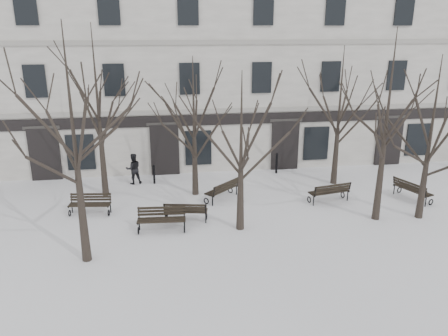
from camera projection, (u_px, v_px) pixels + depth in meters
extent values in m
plane|color=white|center=(254.00, 231.00, 18.11)|extent=(100.00, 100.00, 0.00)
cube|color=beige|center=(215.00, 68.00, 28.66)|extent=(40.00, 10.00, 11.00)
cube|color=gray|center=(226.00, 111.00, 24.51)|extent=(40.00, 0.12, 0.25)
cube|color=gray|center=(226.00, 42.00, 23.37)|extent=(40.00, 0.12, 0.25)
cube|color=black|center=(226.00, 119.00, 24.65)|extent=(40.00, 0.10, 0.60)
cube|color=black|center=(45.00, 154.00, 23.79)|extent=(1.60, 0.22, 2.90)
cube|color=#2D2B28|center=(41.00, 128.00, 23.29)|extent=(1.90, 0.08, 0.18)
cube|color=black|center=(81.00, 152.00, 24.04)|extent=(1.50, 0.14, 2.00)
cube|color=black|center=(165.00, 150.00, 24.67)|extent=(1.60, 0.22, 2.90)
cube|color=#2D2B28|center=(164.00, 124.00, 24.17)|extent=(1.90, 0.08, 0.18)
cube|color=black|center=(198.00, 148.00, 24.92)|extent=(1.50, 0.14, 2.00)
cube|color=black|center=(285.00, 145.00, 25.61)|extent=(1.60, 0.22, 2.90)
cube|color=#2D2B28|center=(286.00, 120.00, 25.11)|extent=(1.90, 0.08, 0.18)
cube|color=black|center=(316.00, 143.00, 25.86)|extent=(1.50, 0.14, 2.00)
cube|color=black|center=(389.00, 141.00, 26.49)|extent=(1.60, 0.22, 2.90)
cube|color=#2D2B28|center=(392.00, 117.00, 25.99)|extent=(1.90, 0.08, 0.18)
cube|color=black|center=(418.00, 140.00, 26.74)|extent=(1.50, 0.14, 2.00)
cube|color=black|center=(35.00, 81.00, 22.59)|extent=(1.10, 0.14, 1.70)
cube|color=black|center=(25.00, 7.00, 21.48)|extent=(1.10, 0.14, 1.70)
cube|color=black|center=(114.00, 80.00, 23.13)|extent=(1.10, 0.14, 1.70)
cube|color=black|center=(109.00, 8.00, 22.02)|extent=(1.10, 0.14, 1.70)
cube|color=black|center=(190.00, 79.00, 23.66)|extent=(1.10, 0.14, 1.70)
cube|color=black|center=(188.00, 8.00, 22.56)|extent=(1.10, 0.14, 1.70)
cube|color=black|center=(262.00, 78.00, 24.20)|extent=(1.10, 0.14, 1.70)
cube|color=black|center=(263.00, 9.00, 23.10)|extent=(1.10, 0.14, 1.70)
cube|color=black|center=(331.00, 76.00, 24.74)|extent=(1.10, 0.14, 1.70)
cube|color=black|center=(336.00, 9.00, 23.63)|extent=(1.10, 0.14, 1.70)
cube|color=black|center=(396.00, 75.00, 25.28)|extent=(1.10, 0.14, 1.70)
cube|color=black|center=(404.00, 9.00, 24.17)|extent=(1.10, 0.14, 1.70)
cone|color=black|center=(82.00, 216.00, 15.33)|extent=(0.34, 0.34, 3.49)
cone|color=black|center=(240.00, 198.00, 17.91)|extent=(0.34, 0.34, 2.75)
cone|color=black|center=(379.00, 182.00, 18.77)|extent=(0.34, 0.34, 3.40)
cone|color=black|center=(423.00, 186.00, 18.98)|extent=(0.34, 0.34, 2.96)
cone|color=black|center=(103.00, 162.00, 21.48)|extent=(0.34, 0.34, 3.48)
cone|color=black|center=(195.00, 167.00, 21.69)|extent=(0.34, 0.34, 2.86)
cone|color=black|center=(336.00, 156.00, 23.20)|extent=(0.34, 0.34, 3.03)
torus|color=black|center=(138.00, 231.00, 17.79)|extent=(0.07, 0.32, 0.32)
cylinder|color=black|center=(139.00, 224.00, 18.14)|extent=(0.06, 0.06, 0.50)
cube|color=black|center=(138.00, 221.00, 17.88)|extent=(0.09, 0.61, 0.06)
torus|color=black|center=(184.00, 229.00, 17.94)|extent=(0.07, 0.32, 0.32)
cylinder|color=black|center=(184.00, 223.00, 18.28)|extent=(0.06, 0.06, 0.50)
cube|color=black|center=(184.00, 220.00, 18.02)|extent=(0.09, 0.61, 0.06)
cube|color=black|center=(161.00, 222.00, 17.71)|extent=(1.98, 0.22, 0.04)
cube|color=black|center=(161.00, 221.00, 17.86)|extent=(1.98, 0.22, 0.04)
cube|color=black|center=(161.00, 219.00, 18.00)|extent=(1.98, 0.22, 0.04)
cube|color=black|center=(162.00, 218.00, 18.15)|extent=(1.98, 0.22, 0.04)
cube|color=black|center=(162.00, 214.00, 18.15)|extent=(1.98, 0.16, 0.10)
cube|color=black|center=(162.00, 211.00, 18.13)|extent=(1.98, 0.16, 0.10)
cube|color=black|center=(161.00, 208.00, 18.11)|extent=(1.98, 0.16, 0.10)
cylinder|color=black|center=(139.00, 213.00, 18.08)|extent=(0.05, 0.16, 0.55)
cylinder|color=black|center=(184.00, 212.00, 18.22)|extent=(0.05, 0.16, 0.55)
torus|color=black|center=(207.00, 216.00, 19.17)|extent=(0.11, 0.30, 0.30)
cylinder|color=black|center=(206.00, 218.00, 18.79)|extent=(0.05, 0.05, 0.47)
cube|color=black|center=(206.00, 211.00, 18.89)|extent=(0.15, 0.57, 0.05)
torus|color=black|center=(167.00, 216.00, 19.24)|extent=(0.11, 0.30, 0.30)
cylinder|color=black|center=(165.00, 217.00, 18.86)|extent=(0.05, 0.05, 0.47)
cube|color=black|center=(166.00, 211.00, 18.96)|extent=(0.15, 0.57, 0.05)
cube|color=black|center=(187.00, 209.00, 19.14)|extent=(1.85, 0.43, 0.04)
cube|color=black|center=(186.00, 210.00, 19.00)|extent=(1.85, 0.43, 0.04)
cube|color=black|center=(186.00, 211.00, 18.86)|extent=(1.85, 0.43, 0.04)
cube|color=black|center=(185.00, 213.00, 18.72)|extent=(1.85, 0.43, 0.04)
cube|color=black|center=(185.00, 210.00, 18.64)|extent=(1.84, 0.37, 0.09)
cube|color=black|center=(185.00, 208.00, 18.58)|extent=(1.84, 0.37, 0.09)
cube|color=black|center=(185.00, 205.00, 18.52)|extent=(1.84, 0.37, 0.09)
cylinder|color=black|center=(206.00, 209.00, 18.57)|extent=(0.07, 0.15, 0.51)
cylinder|color=black|center=(165.00, 209.00, 18.64)|extent=(0.07, 0.15, 0.51)
torus|color=black|center=(343.00, 195.00, 21.61)|extent=(0.12, 0.33, 0.32)
cylinder|color=black|center=(348.00, 196.00, 21.22)|extent=(0.06, 0.06, 0.50)
cube|color=black|center=(346.00, 190.00, 21.32)|extent=(0.18, 0.61, 0.06)
torus|color=black|center=(309.00, 200.00, 21.00)|extent=(0.12, 0.33, 0.32)
cylinder|color=black|center=(314.00, 201.00, 20.61)|extent=(0.06, 0.06, 0.50)
cube|color=black|center=(312.00, 194.00, 20.71)|extent=(0.18, 0.61, 0.06)
cube|color=black|center=(326.00, 190.00, 21.23)|extent=(1.98, 0.50, 0.04)
cube|color=black|center=(328.00, 191.00, 21.09)|extent=(1.98, 0.50, 0.04)
cube|color=black|center=(330.00, 192.00, 20.95)|extent=(1.98, 0.50, 0.04)
cube|color=black|center=(331.00, 193.00, 20.81)|extent=(1.98, 0.50, 0.04)
cube|color=black|center=(332.00, 191.00, 20.72)|extent=(1.97, 0.44, 0.10)
cube|color=black|center=(333.00, 188.00, 20.66)|extent=(1.97, 0.44, 0.10)
cube|color=black|center=(333.00, 186.00, 20.60)|extent=(1.97, 0.44, 0.10)
cylinder|color=black|center=(350.00, 187.00, 20.99)|extent=(0.08, 0.17, 0.55)
cylinder|color=black|center=(315.00, 192.00, 20.38)|extent=(0.08, 0.17, 0.55)
torus|color=black|center=(70.00, 213.00, 19.50)|extent=(0.09, 0.30, 0.30)
cylinder|color=black|center=(72.00, 208.00, 19.83)|extent=(0.05, 0.05, 0.46)
cube|color=black|center=(70.00, 205.00, 19.58)|extent=(0.12, 0.57, 0.05)
torus|color=black|center=(109.00, 213.00, 19.54)|extent=(0.09, 0.30, 0.30)
cylinder|color=black|center=(110.00, 208.00, 19.86)|extent=(0.05, 0.05, 0.46)
cube|color=black|center=(109.00, 205.00, 19.61)|extent=(0.12, 0.57, 0.05)
cube|color=black|center=(88.00, 206.00, 19.38)|extent=(1.84, 0.32, 0.04)
cube|color=black|center=(89.00, 205.00, 19.51)|extent=(1.84, 0.32, 0.04)
cube|color=black|center=(90.00, 204.00, 19.65)|extent=(1.84, 0.32, 0.04)
cube|color=black|center=(91.00, 203.00, 19.79)|extent=(1.84, 0.32, 0.04)
cube|color=black|center=(91.00, 200.00, 19.78)|extent=(1.83, 0.26, 0.09)
cube|color=black|center=(91.00, 197.00, 19.77)|extent=(1.83, 0.26, 0.09)
cube|color=black|center=(91.00, 194.00, 19.75)|extent=(1.83, 0.26, 0.09)
cylinder|color=black|center=(72.00, 199.00, 19.77)|extent=(0.06, 0.15, 0.51)
cylinder|color=black|center=(110.00, 198.00, 19.80)|extent=(0.06, 0.15, 0.51)
torus|color=black|center=(230.00, 190.00, 22.23)|extent=(0.26, 0.27, 0.32)
cylinder|color=black|center=(236.00, 190.00, 21.96)|extent=(0.05, 0.05, 0.49)
cube|color=black|center=(233.00, 185.00, 22.01)|extent=(0.45, 0.48, 0.05)
torus|color=black|center=(206.00, 201.00, 20.85)|extent=(0.26, 0.27, 0.32)
cylinder|color=black|center=(212.00, 201.00, 20.59)|extent=(0.05, 0.05, 0.49)
cube|color=black|center=(209.00, 195.00, 20.63)|extent=(0.45, 0.48, 0.05)
cube|color=black|center=(218.00, 188.00, 21.46)|extent=(1.51, 1.42, 0.04)
cube|color=black|center=(220.00, 189.00, 21.36)|extent=(1.51, 1.42, 0.04)
cube|color=black|center=(223.00, 190.00, 21.27)|extent=(1.51, 1.42, 0.04)
cube|color=black|center=(225.00, 190.00, 21.18)|extent=(1.51, 1.42, 0.04)
cube|color=black|center=(226.00, 188.00, 21.11)|extent=(1.47, 1.37, 0.10)
cube|color=black|center=(226.00, 185.00, 21.06)|extent=(1.47, 1.37, 0.10)
cube|color=black|center=(227.00, 183.00, 21.00)|extent=(1.47, 1.37, 0.10)
cylinder|color=black|center=(238.00, 182.00, 21.77)|extent=(0.14, 0.14, 0.55)
cylinder|color=black|center=(214.00, 192.00, 20.39)|extent=(0.14, 0.14, 0.55)
torus|color=black|center=(431.00, 202.00, 20.71)|extent=(0.31, 0.16, 0.32)
cylinder|color=black|center=(426.00, 202.00, 20.50)|extent=(0.05, 0.05, 0.49)
cube|color=black|center=(429.00, 196.00, 20.52)|extent=(0.58, 0.26, 0.05)
torus|color=black|center=(399.00, 190.00, 22.26)|extent=(0.31, 0.16, 0.32)
cylinder|color=black|center=(394.00, 190.00, 22.05)|extent=(0.05, 0.05, 0.49)
cube|color=black|center=(397.00, 184.00, 22.07)|extent=(0.58, 0.26, 0.05)
cube|color=black|center=(416.00, 189.00, 21.39)|extent=(0.77, 1.87, 0.04)
cube|color=black|center=(414.00, 189.00, 21.32)|extent=(0.77, 1.87, 0.04)
cube|color=black|center=(412.00, 190.00, 21.26)|extent=(0.77, 1.87, 0.04)
cube|color=black|center=(410.00, 190.00, 21.19)|extent=(0.77, 1.87, 0.04)
cube|color=black|center=(409.00, 188.00, 21.12)|extent=(0.71, 1.85, 0.10)
cube|color=black|center=(410.00, 185.00, 21.07)|extent=(0.71, 1.85, 0.10)
cube|color=black|center=(410.00, 183.00, 21.02)|extent=(0.71, 1.85, 0.10)
cylinder|color=black|center=(426.00, 193.00, 20.32)|extent=(0.16, 0.09, 0.54)
cylinder|color=black|center=(394.00, 181.00, 21.87)|extent=(0.16, 0.09, 0.54)
cylinder|color=black|center=(154.00, 175.00, 23.48)|extent=(0.12, 0.12, 0.97)
sphere|color=black|center=(154.00, 166.00, 23.32)|extent=(0.14, 0.14, 0.14)
cylinder|color=black|center=(276.00, 164.00, 25.12)|extent=(0.13, 0.13, 1.11)
sphere|color=black|center=(277.00, 154.00, 24.94)|extent=(0.16, 0.16, 0.16)
imported|color=black|center=(134.00, 184.00, 23.62)|extent=(0.94, 0.81, 1.68)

